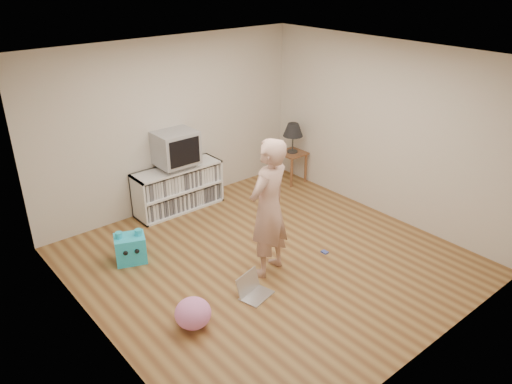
{
  "coord_description": "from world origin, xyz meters",
  "views": [
    {
      "loc": [
        -3.66,
        -4.13,
        3.59
      ],
      "look_at": [
        0.13,
        0.4,
        0.81
      ],
      "focal_mm": 35.0,
      "sensor_mm": 36.0,
      "label": 1
    }
  ],
  "objects": [
    {
      "name": "plush_pink",
      "position": [
        -1.46,
        -0.45,
        0.17
      ],
      "size": [
        0.44,
        0.44,
        0.33
      ],
      "primitive_type": "ellipsoid",
      "rotation": [
        0.0,
        0.0,
        -0.14
      ],
      "color": "#FF87DA",
      "rests_on": "ground"
    },
    {
      "name": "ceiling",
      "position": [
        0.0,
        0.0,
        2.6
      ],
      "size": [
        4.5,
        4.5,
        0.01
      ],
      "primitive_type": "cube",
      "color": "white",
      "rests_on": "walls"
    },
    {
      "name": "table_lamp",
      "position": [
        1.99,
        1.65,
        0.94
      ],
      "size": [
        0.34,
        0.34,
        0.52
      ],
      "color": "#333333",
      "rests_on": "side_table"
    },
    {
      "name": "plush_blue",
      "position": [
        -1.37,
        1.14,
        0.19
      ],
      "size": [
        0.47,
        0.42,
        0.44
      ],
      "rotation": [
        0.0,
        0.0,
        -0.38
      ],
      "color": "#22C9FF",
      "rests_on": "ground"
    },
    {
      "name": "crt_tv",
      "position": [
        -0.09,
        2.02,
        1.02
      ],
      "size": [
        0.6,
        0.53,
        0.5
      ],
      "color": "#9A9A9F",
      "rests_on": "dvd_deck"
    },
    {
      "name": "walls",
      "position": [
        0.0,
        0.0,
        1.3
      ],
      "size": [
        4.52,
        4.52,
        2.6
      ],
      "color": "beige",
      "rests_on": "ground"
    },
    {
      "name": "laptop",
      "position": [
        -0.62,
        -0.43,
        0.07
      ],
      "size": [
        0.44,
        0.38,
        0.26
      ],
      "rotation": [
        0.0,
        0.0,
        0.24
      ],
      "color": "silver",
      "rests_on": "ground"
    },
    {
      "name": "ground",
      "position": [
        0.0,
        0.0,
        0.0
      ],
      "size": [
        4.5,
        4.5,
        0.0
      ],
      "primitive_type": "plane",
      "color": "brown",
      "rests_on": "ground"
    },
    {
      "name": "side_table",
      "position": [
        1.99,
        1.65,
        0.42
      ],
      "size": [
        0.42,
        0.42,
        0.55
      ],
      "color": "brown",
      "rests_on": "ground"
    },
    {
      "name": "playing_cards",
      "position": [
        0.7,
        -0.35,
        0.01
      ],
      "size": [
        0.07,
        0.09,
        0.02
      ],
      "primitive_type": "cube",
      "rotation": [
        0.0,
        0.0,
        0.01
      ],
      "color": "#4353B3",
      "rests_on": "ground"
    },
    {
      "name": "person",
      "position": [
        -0.15,
        -0.17,
        0.88
      ],
      "size": [
        0.72,
        0.56,
        1.76
      ],
      "primitive_type": "imported",
      "rotation": [
        0.0,
        0.0,
        3.38
      ],
      "color": "#CFA08D",
      "rests_on": "ground"
    },
    {
      "name": "media_unit",
      "position": [
        -0.09,
        2.04,
        0.35
      ],
      "size": [
        1.4,
        0.45,
        0.7
      ],
      "color": "white",
      "rests_on": "ground"
    },
    {
      "name": "dvd_deck",
      "position": [
        -0.09,
        2.02,
        0.73
      ],
      "size": [
        0.45,
        0.35,
        0.07
      ],
      "primitive_type": "cube",
      "color": "gray",
      "rests_on": "media_unit"
    }
  ]
}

